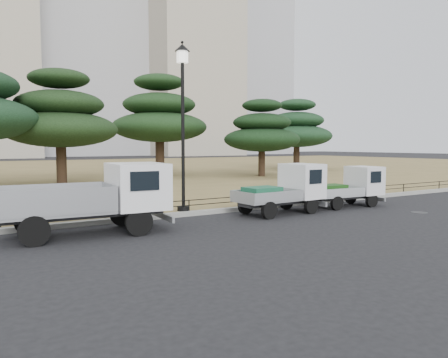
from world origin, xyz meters
TOP-DOWN VIEW (x-y plane):
  - ground at (0.00, 0.00)m, footprint 220.00×220.00m
  - lawn at (0.00, 30.60)m, footprint 120.00×56.00m
  - curb at (0.00, 2.60)m, footprint 120.00×0.25m
  - truck_large at (-4.73, 1.17)m, footprint 4.59×2.03m
  - truck_kei_front at (2.21, 1.31)m, footprint 3.45×1.63m
  - truck_kei_rear at (5.58, 1.31)m, footprint 3.16×1.54m
  - street_lamp at (-1.15, 2.90)m, footprint 0.52×0.52m
  - pipe_fence at (0.00, 2.75)m, footprint 38.00×0.04m
  - manhole at (6.50, -1.20)m, footprint 0.60×0.60m
  - pine_center_left at (-2.61, 16.38)m, footprint 6.70×6.70m
  - pine_center_right at (5.46, 20.35)m, footprint 7.28×7.28m
  - pine_east_near at (11.48, 15.28)m, footprint 5.66×5.66m
  - pine_east_far at (19.58, 20.67)m, footprint 6.61×6.61m
  - tower_east at (40.00, 82.00)m, footprint 20.00×18.00m
  - tower_far_east at (58.00, 90.00)m, footprint 24.00×20.00m
  - radio_tower at (72.00, 85.00)m, footprint 1.80×1.80m

SIDE VIEW (x-z plane):
  - ground at x=0.00m, z-range 0.00..0.00m
  - manhole at x=6.50m, z-range 0.00..0.01m
  - lawn at x=0.00m, z-range 0.00..0.15m
  - curb at x=0.00m, z-range 0.00..0.16m
  - pipe_fence at x=0.00m, z-range 0.24..0.64m
  - truck_kei_rear at x=5.58m, z-range 0.00..1.61m
  - truck_kei_front at x=2.21m, z-range 0.00..1.79m
  - truck_large at x=-4.73m, z-range 0.11..2.08m
  - pine_east_near at x=11.48m, z-range 0.59..6.31m
  - pine_east_far at x=19.58m, z-range 0.66..7.30m
  - pine_center_left at x=-2.61m, z-range 0.68..7.49m
  - street_lamp at x=-1.15m, z-range 1.18..7.02m
  - pine_center_right at x=5.46m, z-range 0.76..8.48m
  - tower_east at x=40.00m, z-range 0.00..48.00m
  - radio_tower at x=72.00m, z-range -1.46..61.54m
  - tower_far_east at x=58.00m, z-range 0.00..70.00m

